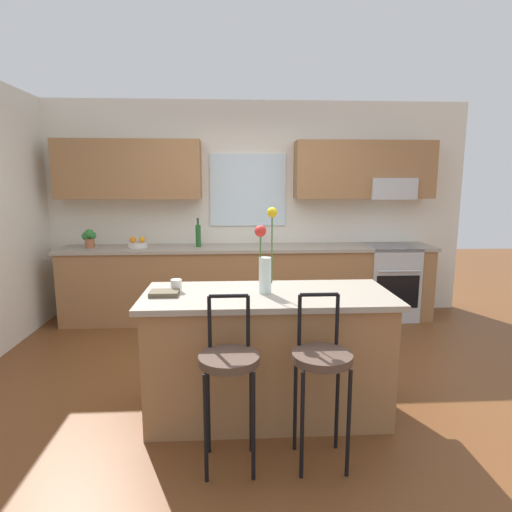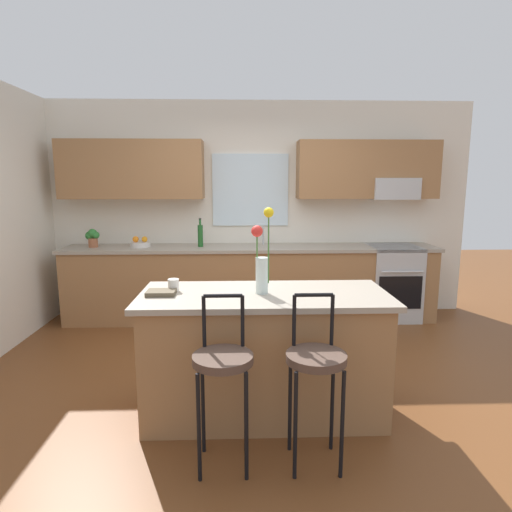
{
  "view_description": "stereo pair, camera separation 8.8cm",
  "coord_description": "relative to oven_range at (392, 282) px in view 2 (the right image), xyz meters",
  "views": [
    {
      "loc": [
        -0.21,
        -3.5,
        1.71
      ],
      "look_at": [
        0.02,
        0.55,
        1.0
      ],
      "focal_mm": 30.03,
      "sensor_mm": 36.0,
      "label": 1
    },
    {
      "loc": [
        -0.12,
        -3.51,
        1.71
      ],
      "look_at": [
        0.02,
        0.55,
        1.0
      ],
      "focal_mm": 30.03,
      "sensor_mm": 36.0,
      "label": 2
    }
  ],
  "objects": [
    {
      "name": "bar_stool_near",
      "position": [
        -2.0,
        -2.81,
        0.18
      ],
      "size": [
        0.36,
        0.36,
        1.04
      ],
      "color": "black",
      "rests_on": "ground"
    },
    {
      "name": "cookbook",
      "position": [
        -2.46,
        -2.24,
        0.48
      ],
      "size": [
        0.2,
        0.15,
        0.03
      ],
      "primitive_type": "cube",
      "color": "brown",
      "rests_on": "kitchen_island"
    },
    {
      "name": "back_wall_assembly",
      "position": [
        -1.74,
        0.31,
        1.05
      ],
      "size": [
        5.6,
        0.5,
        2.7
      ],
      "color": "silver",
      "rests_on": "ground"
    },
    {
      "name": "flower_vase",
      "position": [
        -1.75,
        -2.22,
        0.7
      ],
      "size": [
        0.16,
        0.09,
        0.61
      ],
      "color": "silver",
      "rests_on": "kitchen_island"
    },
    {
      "name": "kitchen_island",
      "position": [
        -1.73,
        -2.21,
        0.0
      ],
      "size": [
        1.78,
        0.77,
        0.92
      ],
      "color": "#996B42",
      "rests_on": "ground"
    },
    {
      "name": "bar_stool_middle",
      "position": [
        -1.45,
        -2.81,
        0.18
      ],
      "size": [
        0.36,
        0.36,
        1.04
      ],
      "color": "black",
      "rests_on": "ground"
    },
    {
      "name": "mug_ceramic",
      "position": [
        -2.39,
        -2.13,
        0.51
      ],
      "size": [
        0.08,
        0.08,
        0.09
      ],
      "primitive_type": "cylinder",
      "color": "silver",
      "rests_on": "kitchen_island"
    },
    {
      "name": "oven_range",
      "position": [
        0.0,
        0.0,
        0.0
      ],
      "size": [
        0.6,
        0.64,
        0.92
      ],
      "color": "#B7BABC",
      "rests_on": "ground"
    },
    {
      "name": "sink_faucet",
      "position": [
        -1.61,
        0.17,
        0.6
      ],
      "size": [
        0.02,
        0.13,
        0.23
      ],
      "color": "#B7BABC",
      "rests_on": "counter_run"
    },
    {
      "name": "potted_plant_small",
      "position": [
        -3.69,
        0.03,
        0.59
      ],
      "size": [
        0.18,
        0.12,
        0.22
      ],
      "color": "#9E5B3D",
      "rests_on": "counter_run"
    },
    {
      "name": "counter_run",
      "position": [
        -1.77,
        0.02,
        0.01
      ],
      "size": [
        4.56,
        0.64,
        0.92
      ],
      "color": "#996B42",
      "rests_on": "ground"
    },
    {
      "name": "fruit_bowl_oranges",
      "position": [
        -3.12,
        0.02,
        0.5
      ],
      "size": [
        0.24,
        0.24,
        0.13
      ],
      "color": "silver",
      "rests_on": "counter_run"
    },
    {
      "name": "bottle_olive_oil",
      "position": [
        -2.39,
        0.02,
        0.6
      ],
      "size": [
        0.06,
        0.06,
        0.35
      ],
      "color": "#1E5923",
      "rests_on": "counter_run"
    },
    {
      "name": "ground_plane",
      "position": [
        -1.77,
        -1.68,
        -0.46
      ],
      "size": [
        14.0,
        14.0,
        0.0
      ],
      "primitive_type": "plane",
      "color": "brown"
    }
  ]
}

